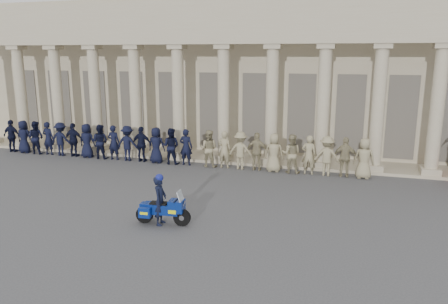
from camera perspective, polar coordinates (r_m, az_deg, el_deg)
ground at (r=16.33m, az=-3.69°, el=-8.19°), size 90.00×90.00×0.00m
building at (r=29.55m, az=6.20°, el=10.16°), size 40.00×12.50×9.00m
officer_rank at (r=23.64m, az=-7.43°, el=0.80°), size 21.29×0.74×1.95m
motorcycle at (r=15.40m, az=-7.92°, el=-7.43°), size 1.98×0.83×1.27m
rider at (r=15.32m, az=-8.35°, el=-6.15°), size 0.47×0.66×1.82m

